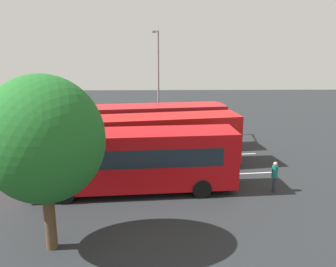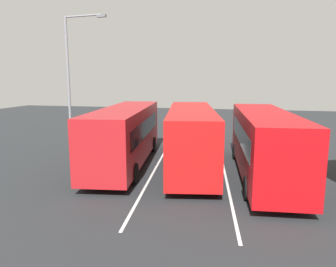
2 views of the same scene
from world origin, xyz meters
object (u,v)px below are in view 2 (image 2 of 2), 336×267
at_px(bus_center_left, 191,135).
at_px(pedestrian, 257,134).
at_px(bus_far_left, 264,141).
at_px(street_lamp, 72,79).
at_px(bus_center_right, 126,134).

distance_m(bus_center_left, pedestrian, 7.69).
xyz_separation_m(bus_far_left, bus_center_left, (1.03, 3.92, 0.00)).
distance_m(pedestrian, street_lamp, 13.65).
bearing_deg(bus_center_left, bus_center_right, 85.06).
relative_size(bus_center_right, pedestrian, 6.62).
bearing_deg(pedestrian, bus_center_right, -26.03).
bearing_deg(bus_center_left, bus_far_left, -114.09).
height_order(bus_center_left, pedestrian, bus_center_left).
xyz_separation_m(bus_center_right, street_lamp, (0.47, 3.55, 3.16)).
distance_m(bus_center_left, bus_center_right, 3.83).
relative_size(bus_far_left, bus_center_left, 0.99).
height_order(bus_center_left, bus_center_right, same).
bearing_deg(pedestrian, bus_far_left, 22.29).
xyz_separation_m(bus_center_left, street_lamp, (0.18, 7.37, 3.16)).
bearing_deg(pedestrian, street_lamp, -37.85).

